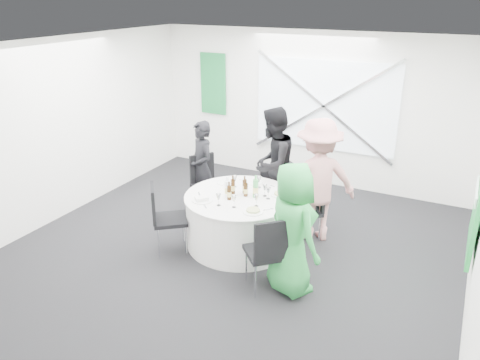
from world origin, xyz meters
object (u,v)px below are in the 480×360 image
at_px(chair_back_right, 312,205).
at_px(chair_front_left, 163,214).
at_px(chair_back, 268,187).
at_px(clear_water_bottle, 227,189).
at_px(person_woman_green, 292,229).
at_px(person_woman_pink, 318,181).
at_px(green_water_bottle, 256,189).
at_px(person_man_back_left, 202,167).
at_px(chair_back_left, 205,180).
at_px(banquet_table, 240,220).
at_px(chair_front_right, 268,249).
at_px(person_man_back, 272,165).

bearing_deg(chair_back_right, chair_front_left, -89.78).
distance_m(chair_back, clear_water_bottle, 1.19).
distance_m(chair_back_right, person_woman_green, 1.40).
bearing_deg(person_woman_pink, green_water_bottle, 4.77).
height_order(chair_back_right, person_man_back_left, person_man_back_left).
bearing_deg(chair_front_left, chair_back, -64.33).
relative_size(chair_front_left, person_man_back_left, 0.65).
height_order(chair_back_left, person_man_back_left, person_man_back_left).
bearing_deg(banquet_table, chair_back_right, 37.77).
distance_m(banquet_table, clear_water_bottle, 0.52).
bearing_deg(chair_front_left, person_man_back_left, -29.10).
height_order(banquet_table, chair_front_right, chair_front_right).
relative_size(chair_front_right, person_woman_pink, 0.55).
distance_m(chair_back, chair_back_left, 1.03).
xyz_separation_m(banquet_table, chair_front_left, (-0.84, -0.66, 0.21)).
xyz_separation_m(chair_back_right, person_woman_pink, (0.05, 0.02, 0.39)).
xyz_separation_m(chair_back, chair_front_left, (-0.83, -1.69, 0.09)).
distance_m(chair_back_left, chair_front_right, 2.40).
bearing_deg(green_water_bottle, person_woman_green, -42.39).
relative_size(person_woman_pink, clear_water_bottle, 6.23).
bearing_deg(chair_back, banquet_table, -90.00).
height_order(person_man_back_left, green_water_bottle, person_man_back_left).
height_order(banquet_table, clear_water_bottle, clear_water_bottle).
height_order(chair_front_left, person_woman_green, person_woman_green).
bearing_deg(green_water_bottle, chair_back_right, 43.04).
bearing_deg(chair_back, person_woman_green, -59.22).
height_order(chair_back_right, person_man_back, person_man_back).
relative_size(banquet_table, chair_back, 1.83).
height_order(chair_front_right, clear_water_bottle, clear_water_bottle).
xyz_separation_m(banquet_table, person_man_back_left, (-1.06, 0.72, 0.38)).
xyz_separation_m(person_woman_pink, green_water_bottle, (-0.69, -0.61, -0.02)).
bearing_deg(chair_front_right, person_man_back_left, -83.46).
xyz_separation_m(chair_back_left, chair_front_left, (0.15, -1.36, 0.02)).
bearing_deg(clear_water_bottle, chair_back_left, 136.83).
relative_size(chair_front_right, person_man_back_left, 0.66).
distance_m(chair_back_right, person_man_back_left, 1.92).
relative_size(chair_front_right, person_man_back, 0.56).
xyz_separation_m(person_man_back, green_water_bottle, (0.16, -0.95, -0.02)).
bearing_deg(person_woman_pink, banquet_table, 0.00).
height_order(chair_back_right, person_woman_pink, person_woman_pink).
xyz_separation_m(chair_front_right, person_man_back_left, (-1.89, 1.60, 0.17)).
bearing_deg(banquet_table, person_man_back_left, 145.79).
bearing_deg(person_woman_green, chair_back, -24.61).
xyz_separation_m(banquet_table, person_man_back, (0.05, 1.01, 0.52)).
bearing_deg(person_man_back, chair_front_right, 25.23).
height_order(chair_front_left, green_water_bottle, green_water_bottle).
bearing_deg(person_woman_green, person_man_back_left, -0.18).
relative_size(chair_front_left, person_woman_green, 0.61).
bearing_deg(person_woman_green, chair_front_left, 32.64).
distance_m(chair_back, chair_front_left, 1.88).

